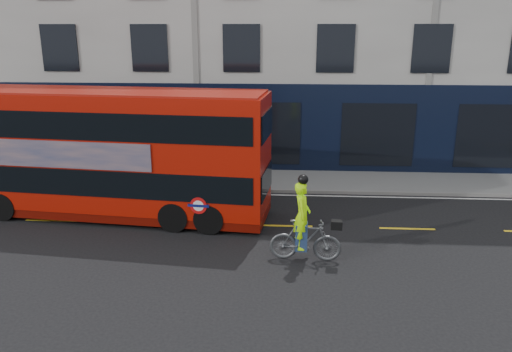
{
  "coord_description": "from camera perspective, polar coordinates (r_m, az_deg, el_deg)",
  "views": [
    {
      "loc": [
        3.98,
        -13.97,
        6.3
      ],
      "look_at": [
        3.0,
        1.82,
        1.62
      ],
      "focal_mm": 35.0,
      "sensor_mm": 36.0,
      "label": 1
    }
  ],
  "objects": [
    {
      "name": "lane_dashes",
      "position": [
        17.17,
        -10.16,
        -5.31
      ],
      "size": [
        58.0,
        0.12,
        0.01
      ],
      "primitive_type": null,
      "color": "yellow",
      "rests_on": "ground"
    },
    {
      "name": "bus",
      "position": [
        17.7,
        -16.23,
        2.53
      ],
      "size": [
        11.01,
        3.54,
        4.36
      ],
      "rotation": [
        0.0,
        0.0,
        -0.1
      ],
      "color": "#A91306",
      "rests_on": "ground"
    },
    {
      "name": "kerb",
      "position": [
        20.36,
        -7.91,
        -1.52
      ],
      "size": [
        60.0,
        0.12,
        0.13
      ],
      "primitive_type": "cube",
      "color": "slate",
      "rests_on": "ground"
    },
    {
      "name": "cyclist",
      "position": [
        14.08,
        5.56,
        -6.42
      ],
      "size": [
        2.04,
        0.72,
        2.53
      ],
      "rotation": [
        0.0,
        0.0,
        -0.06
      ],
      "color": "#4F5255",
      "rests_on": "ground"
    },
    {
      "name": "pavement",
      "position": [
        21.77,
        -7.15,
        -0.32
      ],
      "size": [
        60.0,
        3.0,
        0.12
      ],
      "primitive_type": "cube",
      "color": "slate",
      "rests_on": "ground"
    },
    {
      "name": "building_terrace",
      "position": [
        27.23,
        -5.15,
        18.92
      ],
      "size": [
        50.0,
        10.07,
        15.0
      ],
      "color": "#B8B6AE",
      "rests_on": "ground"
    },
    {
      "name": "road_edge_line",
      "position": [
        20.1,
        -8.07,
        -1.95
      ],
      "size": [
        58.0,
        0.1,
        0.01
      ],
      "primitive_type": "cube",
      "color": "silver",
      "rests_on": "ground"
    },
    {
      "name": "ground",
      "position": [
        15.83,
        -11.42,
        -7.33
      ],
      "size": [
        120.0,
        120.0,
        0.0
      ],
      "primitive_type": "plane",
      "color": "black",
      "rests_on": "ground"
    }
  ]
}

